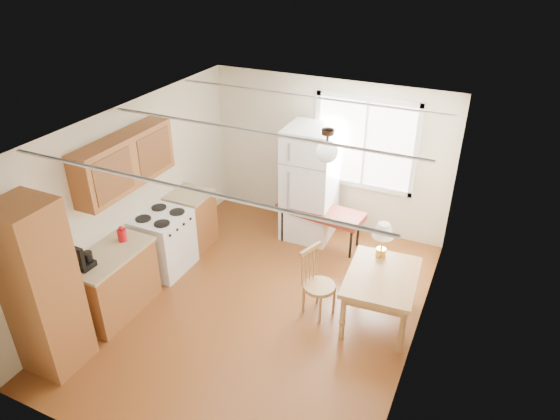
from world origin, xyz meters
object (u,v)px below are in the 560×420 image
Objects in this scene: bench at (321,213)px; chair at (314,277)px; refrigerator at (310,183)px; dining_table at (381,282)px.

bench is 1.65m from chair.
bench is at bearing -36.43° from refrigerator.
refrigerator reaches higher than dining_table.
bench is 1.50× the size of chair.
refrigerator is 1.32× the size of bench.
chair is at bearing -65.74° from bench.
bench is 1.19× the size of dining_table.
refrigerator is 1.56× the size of dining_table.
refrigerator is at bearing 130.98° from dining_table.
refrigerator reaches higher than chair.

